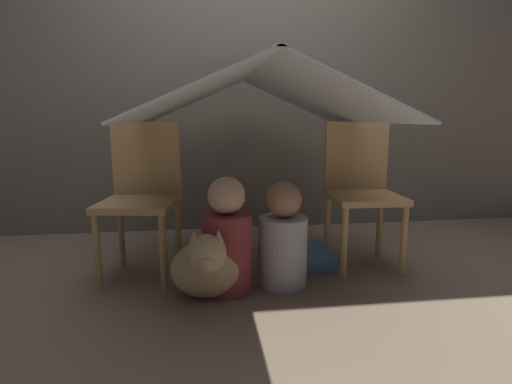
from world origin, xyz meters
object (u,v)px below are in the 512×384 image
at_px(chair_left, 142,192).
at_px(chair_right, 361,187).
at_px(person_second, 283,240).
at_px(dog, 207,265).
at_px(person_front, 227,241).

bearing_deg(chair_left, chair_right, 9.56).
bearing_deg(chair_left, person_second, -9.57).
relative_size(chair_right, person_second, 1.54).
bearing_deg(dog, chair_right, 22.87).
xyz_separation_m(chair_right, dog, (-0.95, -0.40, -0.31)).
bearing_deg(person_front, chair_right, 19.90).
bearing_deg(dog, person_front, 41.78).
relative_size(chair_left, chair_right, 1.00).
bearing_deg(chair_right, chair_left, -177.72).
height_order(person_second, dog, person_second).
height_order(chair_right, person_front, chair_right).
relative_size(chair_left, person_second, 1.54).
bearing_deg(chair_right, person_front, -157.87).
distance_m(chair_right, person_front, 0.92).
height_order(chair_right, dog, chair_right).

